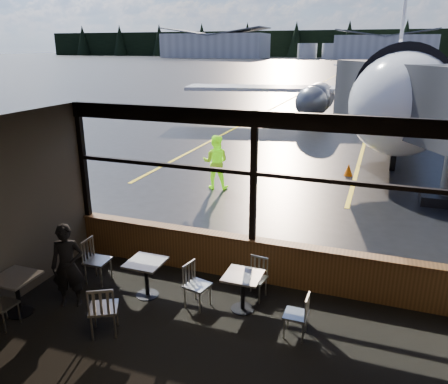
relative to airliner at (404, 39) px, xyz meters
The scene contains 28 objects.
ground_plane 99.00m from the airliner, 91.67° to the left, with size 520.00×520.00×0.00m, color black.
carpet_floor 24.86m from the airliner, 96.79° to the right, with size 8.00×6.00×0.01m, color black.
ceiling 24.39m from the airliner, 96.79° to the right, with size 8.00×6.00×0.04m, color #38332D.
window_sill 21.86m from the airliner, 97.74° to the right, with size 8.00×0.28×0.90m, color brown.
window_header 21.44m from the airliner, 97.74° to the right, with size 8.00×0.18×0.30m, color black.
mullion_left 22.43m from the airliner, 107.87° to the right, with size 0.12×0.12×2.60m, color black.
mullion_centre 21.56m from the airliner, 97.74° to the right, with size 0.12×0.12×2.60m, color black.
window_transom 21.54m from the airliner, 97.74° to the right, with size 8.00×0.10×0.08m, color black.
airliner is the anchor object (origin of this frame).
jet_bridge 15.91m from the airliner, 87.36° to the right, with size 8.97×10.97×4.79m, color #2D2D30, non-canonical shape.
cafe_table_near 22.95m from the airliner, 96.94° to the right, with size 0.66×0.66×0.73m, color #9A948D, non-canonical shape.
cafe_table_mid 23.41m from the airliner, 101.58° to the right, with size 0.68×0.68×0.74m, color gray, non-canonical shape.
cafe_table_left 25.09m from the airliner, 105.23° to the right, with size 0.69×0.69×0.76m, color #A7A099, non-canonical shape.
chair_near_e 23.26m from the airliner, 94.17° to the right, with size 0.44×0.44×0.80m, color #B4B0A2, non-canonical shape.
chair_near_w 23.22m from the airliner, 98.93° to the right, with size 0.47×0.47×0.87m, color beige, non-canonical shape.
chair_near_n 22.48m from the airliner, 96.82° to the right, with size 0.45×0.45×0.82m, color #A9A598, non-canonical shape.
chair_mid_s 24.64m from the airliner, 101.15° to the right, with size 0.52×0.52×0.96m, color #AEA89D, non-canonical shape.
chair_mid_w 23.54m from the airliner, 104.55° to the right, with size 0.51×0.51×0.94m, color #BCB7AA, non-canonical shape.
chair_left_s 25.44m from the airliner, 104.89° to the right, with size 0.45×0.45×0.82m, color beige, non-canonical shape.
passenger 24.31m from the airliner, 103.99° to the right, with size 0.59×0.39×1.61m, color black.
ground_crew 17.14m from the airliner, 110.47° to the right, with size 0.89×0.69×1.83m, color #BFF219.
cone_nose 13.50m from the airliner, 97.53° to the right, with size 0.33×0.33×0.46m, color orange.
hangar_left 174.75m from the airliner, 114.65° to the left, with size 45.00×18.00×11.00m, color silver, non-canonical shape.
hangar_mid 163.85m from the airliner, 91.01° to the left, with size 38.00×15.00×10.00m, color silver, non-canonical shape.
fuel_tank_a 164.17m from the airliner, 101.55° to the left, with size 8.00×8.00×6.00m, color silver.
fuel_tank_b 162.46m from the airliner, 98.10° to the left, with size 8.00×8.00×6.00m, color silver.
fuel_tank_c 161.36m from the airliner, 94.58° to the left, with size 8.00×8.00×6.00m, color silver.
treeline 188.85m from the airliner, 90.87° to the left, with size 360.00×3.00×12.00m, color black.
Camera 1 is at (2.22, -7.78, 4.62)m, focal length 35.00 mm.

